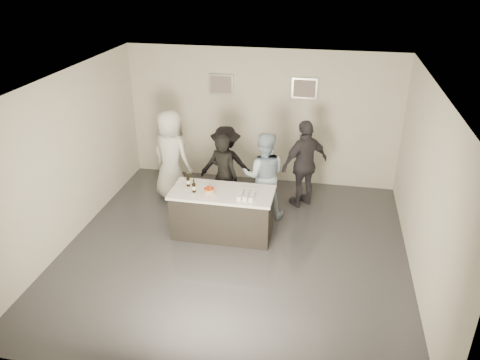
{
  "coord_description": "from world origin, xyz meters",
  "views": [
    {
      "loc": [
        1.43,
        -6.79,
        4.76
      ],
      "look_at": [
        0.0,
        0.5,
        1.15
      ],
      "focal_mm": 35.0,
      "sensor_mm": 36.0,
      "label": 1
    }
  ],
  "objects_px": {
    "person_main_blue": "(264,175)",
    "person_guest_right": "(305,164)",
    "beer_bottle_a": "(188,180)",
    "person_main_black": "(224,176)",
    "cake": "(209,191)",
    "person_guest_back": "(226,164)",
    "person_guest_left": "(171,155)",
    "beer_bottle_b": "(194,186)",
    "bar_counter": "(223,213)"
  },
  "relations": [
    {
      "from": "beer_bottle_a",
      "to": "person_guest_left",
      "type": "bearing_deg",
      "value": 121.71
    },
    {
      "from": "bar_counter",
      "to": "beer_bottle_b",
      "type": "height_order",
      "value": "beer_bottle_b"
    },
    {
      "from": "person_guest_left",
      "to": "person_guest_right",
      "type": "height_order",
      "value": "person_guest_left"
    },
    {
      "from": "beer_bottle_a",
      "to": "person_guest_back",
      "type": "bearing_deg",
      "value": 71.49
    },
    {
      "from": "person_guest_left",
      "to": "person_guest_right",
      "type": "xyz_separation_m",
      "value": [
        2.77,
        0.19,
        -0.04
      ]
    },
    {
      "from": "person_main_black",
      "to": "beer_bottle_a",
      "type": "bearing_deg",
      "value": 73.81
    },
    {
      "from": "beer_bottle_b",
      "to": "person_main_black",
      "type": "bearing_deg",
      "value": 67.06
    },
    {
      "from": "person_guest_left",
      "to": "person_guest_back",
      "type": "relative_size",
      "value": 1.17
    },
    {
      "from": "bar_counter",
      "to": "person_guest_right",
      "type": "relative_size",
      "value": 1.01
    },
    {
      "from": "person_main_black",
      "to": "person_main_blue",
      "type": "bearing_deg",
      "value": -145.76
    },
    {
      "from": "cake",
      "to": "person_guest_back",
      "type": "height_order",
      "value": "person_guest_back"
    },
    {
      "from": "person_main_black",
      "to": "person_guest_back",
      "type": "distance_m",
      "value": 0.65
    },
    {
      "from": "beer_bottle_a",
      "to": "cake",
      "type": "bearing_deg",
      "value": -23.5
    },
    {
      "from": "cake",
      "to": "person_main_black",
      "type": "relative_size",
      "value": 0.12
    },
    {
      "from": "person_main_black",
      "to": "person_main_blue",
      "type": "xyz_separation_m",
      "value": [
        0.76,
        0.14,
        0.02
      ]
    },
    {
      "from": "cake",
      "to": "person_main_blue",
      "type": "distance_m",
      "value": 1.28
    },
    {
      "from": "bar_counter",
      "to": "cake",
      "type": "height_order",
      "value": "cake"
    },
    {
      "from": "person_guest_right",
      "to": "person_guest_back",
      "type": "distance_m",
      "value": 1.62
    },
    {
      "from": "person_main_blue",
      "to": "person_main_black",
      "type": "bearing_deg",
      "value": 4.18
    },
    {
      "from": "beer_bottle_a",
      "to": "person_guest_back",
      "type": "height_order",
      "value": "person_guest_back"
    },
    {
      "from": "cake",
      "to": "beer_bottle_a",
      "type": "bearing_deg",
      "value": 156.5
    },
    {
      "from": "person_guest_left",
      "to": "person_guest_back",
      "type": "xyz_separation_m",
      "value": [
        1.16,
        0.08,
        -0.14
      ]
    },
    {
      "from": "beer_bottle_a",
      "to": "beer_bottle_b",
      "type": "xyz_separation_m",
      "value": [
        0.17,
        -0.21,
        0.0
      ]
    },
    {
      "from": "bar_counter",
      "to": "beer_bottle_a",
      "type": "xyz_separation_m",
      "value": [
        -0.66,
        0.09,
        0.58
      ]
    },
    {
      "from": "bar_counter",
      "to": "beer_bottle_b",
      "type": "relative_size",
      "value": 7.15
    },
    {
      "from": "cake",
      "to": "person_guest_right",
      "type": "relative_size",
      "value": 0.11
    },
    {
      "from": "beer_bottle_b",
      "to": "person_main_blue",
      "type": "bearing_deg",
      "value": 41.11
    },
    {
      "from": "bar_counter",
      "to": "person_guest_left",
      "type": "distance_m",
      "value": 1.96
    },
    {
      "from": "cake",
      "to": "person_main_blue",
      "type": "xyz_separation_m",
      "value": [
        0.84,
        0.96,
        -0.06
      ]
    },
    {
      "from": "bar_counter",
      "to": "person_guest_left",
      "type": "xyz_separation_m",
      "value": [
        -1.4,
        1.28,
        0.51
      ]
    },
    {
      "from": "beer_bottle_b",
      "to": "person_guest_right",
      "type": "distance_m",
      "value": 2.45
    },
    {
      "from": "bar_counter",
      "to": "person_main_black",
      "type": "bearing_deg",
      "value": 100.55
    },
    {
      "from": "bar_counter",
      "to": "person_guest_right",
      "type": "bearing_deg",
      "value": 46.77
    },
    {
      "from": "beer_bottle_a",
      "to": "beer_bottle_b",
      "type": "distance_m",
      "value": 0.28
    },
    {
      "from": "person_main_blue",
      "to": "person_guest_right",
      "type": "relative_size",
      "value": 0.96
    },
    {
      "from": "person_main_black",
      "to": "person_guest_left",
      "type": "distance_m",
      "value": 1.39
    },
    {
      "from": "person_guest_left",
      "to": "person_guest_right",
      "type": "bearing_deg",
      "value": -151.31
    },
    {
      "from": "cake",
      "to": "person_main_black",
      "type": "height_order",
      "value": "person_main_black"
    },
    {
      "from": "cake",
      "to": "beer_bottle_b",
      "type": "bearing_deg",
      "value": -176.22
    },
    {
      "from": "person_main_blue",
      "to": "person_guest_back",
      "type": "relative_size",
      "value": 1.07
    },
    {
      "from": "cake",
      "to": "person_guest_left",
      "type": "bearing_deg",
      "value": 130.56
    },
    {
      "from": "person_guest_back",
      "to": "person_guest_left",
      "type": "bearing_deg",
      "value": -5.98
    },
    {
      "from": "beer_bottle_a",
      "to": "person_main_black",
      "type": "xyz_separation_m",
      "value": [
        0.53,
        0.62,
        -0.17
      ]
    },
    {
      "from": "beer_bottle_b",
      "to": "person_guest_right",
      "type": "relative_size",
      "value": 0.14
    },
    {
      "from": "cake",
      "to": "person_guest_left",
      "type": "xyz_separation_m",
      "value": [
        -1.18,
        1.38,
        0.03
      ]
    },
    {
      "from": "beer_bottle_b",
      "to": "person_guest_back",
      "type": "relative_size",
      "value": 0.16
    },
    {
      "from": "beer_bottle_a",
      "to": "person_main_blue",
      "type": "xyz_separation_m",
      "value": [
        1.29,
        0.76,
        -0.15
      ]
    },
    {
      "from": "person_main_blue",
      "to": "person_guest_right",
      "type": "height_order",
      "value": "person_guest_right"
    },
    {
      "from": "cake",
      "to": "person_guest_left",
      "type": "relative_size",
      "value": 0.1
    },
    {
      "from": "person_guest_right",
      "to": "beer_bottle_a",
      "type": "bearing_deg",
      "value": -6.43
    }
  ]
}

